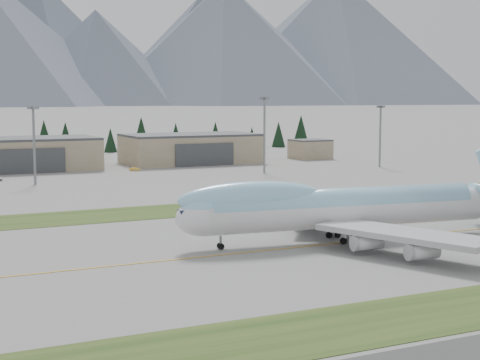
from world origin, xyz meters
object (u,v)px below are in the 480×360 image
boeing_747_freighter (345,207)px  hangar_right (191,148)px  hangar_center (23,154)px  service_vehicle_b (135,171)px  service_vehicle_c (216,165)px

boeing_747_freighter → hangar_right: bearing=84.8°
hangar_center → hangar_right: bearing=0.0°
boeing_747_freighter → service_vehicle_b: boeing_747_freighter is taller
service_vehicle_c → service_vehicle_b: bearing=-137.5°
hangar_right → hangar_center: bearing=180.0°
service_vehicle_b → service_vehicle_c: service_vehicle_b is taller
service_vehicle_c → hangar_right: bearing=147.6°
boeing_747_freighter → service_vehicle_c: size_ratio=18.58×
boeing_747_freighter → service_vehicle_b: (4.20, 129.32, -5.79)m
service_vehicle_b → hangar_center: bearing=89.4°
hangar_center → service_vehicle_c: (65.81, -9.90, -5.39)m
hangar_right → service_vehicle_c: (5.81, -9.90, -5.39)m
boeing_747_freighter → hangar_center: size_ratio=1.39×
hangar_right → service_vehicle_c: hangar_right is taller
boeing_747_freighter → hangar_right: (31.76, 148.40, -0.40)m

